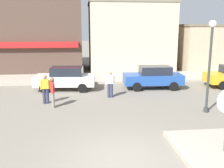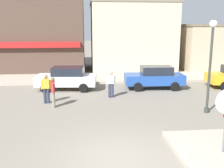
{
  "view_description": "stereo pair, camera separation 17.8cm",
  "coord_description": "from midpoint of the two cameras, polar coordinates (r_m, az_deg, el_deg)",
  "views": [
    {
      "loc": [
        -1.2,
        -7.64,
        4.12
      ],
      "look_at": [
        0.18,
        4.5,
        1.5
      ],
      "focal_mm": 42.0,
      "sensor_mm": 36.0,
      "label": 1
    },
    {
      "loc": [
        -1.02,
        -7.66,
        4.12
      ],
      "look_at": [
        0.18,
        4.5,
        1.5
      ],
      "focal_mm": 42.0,
      "sensor_mm": 36.0,
      "label": 2
    }
  ],
  "objects": [
    {
      "name": "building_corner_shop",
      "position": [
        27.54,
        -18.26,
        11.96
      ],
      "size": [
        11.78,
        7.79,
        8.66
      ],
      "color": "brown",
      "rests_on": "ground"
    },
    {
      "name": "pedestrian_crossing_near",
      "position": [
        14.89,
        -13.8,
        -0.87
      ],
      "size": [
        0.56,
        0.25,
        1.61
      ],
      "color": "#2D334C",
      "rests_on": "ground"
    },
    {
      "name": "pedestrian_crossing_far",
      "position": [
        14.07,
        -12.33,
        -1.55
      ],
      "size": [
        0.26,
        0.56,
        1.61
      ],
      "color": "gray",
      "rests_on": "ground"
    },
    {
      "name": "building_storefront_left_near",
      "position": [
        26.67,
        4.48,
        10.27
      ],
      "size": [
        8.11,
        5.94,
        6.55
      ],
      "color": "beige",
      "rests_on": "ground"
    },
    {
      "name": "kerb_far",
      "position": [
        21.68,
        -2.6,
        1.34
      ],
      "size": [
        80.0,
        4.0,
        0.15
      ],
      "primitive_type": "cube",
      "color": "#A89E8C",
      "rests_on": "ground"
    },
    {
      "name": "pedestrian_kerb_side",
      "position": [
        15.7,
        0.1,
        0.15
      ],
      "size": [
        0.55,
        0.23,
        1.61
      ],
      "color": "#2D334C",
      "rests_on": "ground"
    },
    {
      "name": "parked_car_second",
      "position": [
        18.31,
        9.52,
        1.52
      ],
      "size": [
        4.06,
        2.0,
        1.56
      ],
      "color": "#234C9E",
      "rests_on": "ground"
    },
    {
      "name": "building_storefront_left_mid",
      "position": [
        30.21,
        21.97,
        7.67
      ],
      "size": [
        8.77,
        7.83,
        4.47
      ],
      "color": "tan",
      "rests_on": "ground"
    },
    {
      "name": "parked_car_nearest",
      "position": [
        17.96,
        -9.55,
        1.32
      ],
      "size": [
        4.14,
        2.16,
        1.56
      ],
      "color": "white",
      "rests_on": "ground"
    },
    {
      "name": "ground_plane",
      "position": [
        8.76,
        2.4,
        -15.97
      ],
      "size": [
        160.0,
        160.0,
        0.0
      ],
      "primitive_type": "plane",
      "color": "gray"
    },
    {
      "name": "lamp_post",
      "position": [
        13.38,
        21.12,
        6.32
      ],
      "size": [
        0.36,
        0.36,
        4.54
      ],
      "color": "#333833",
      "rests_on": "ground"
    }
  ]
}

